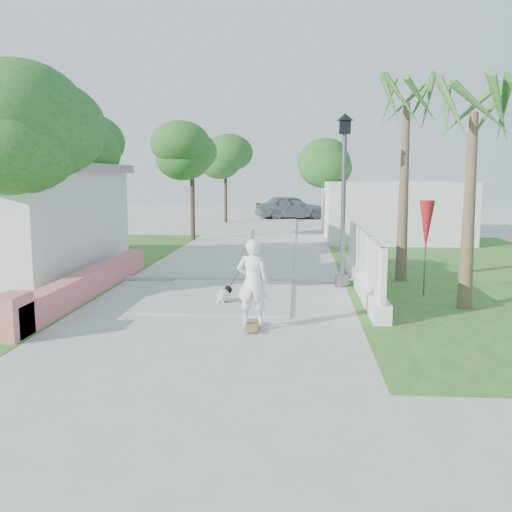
# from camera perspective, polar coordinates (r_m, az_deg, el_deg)

# --- Properties ---
(ground) EXTENTS (90.00, 90.00, 0.00)m
(ground) POSITION_cam_1_polar(r_m,az_deg,el_deg) (9.91, -6.22, -8.92)
(ground) COLOR #B7B7B2
(ground) RESTS_ON ground
(path_strip) EXTENTS (3.20, 36.00, 0.06)m
(path_strip) POSITION_cam_1_polar(r_m,az_deg,el_deg) (29.51, 0.88, 2.49)
(path_strip) COLOR #B7B7B2
(path_strip) RESTS_ON ground
(curb) EXTENTS (6.50, 0.25, 0.10)m
(curb) POSITION_cam_1_polar(r_m,az_deg,el_deg) (15.68, -2.22, -2.38)
(curb) COLOR #999993
(curb) RESTS_ON ground
(grass_left) EXTENTS (8.00, 20.00, 0.01)m
(grass_left) POSITION_cam_1_polar(r_m,az_deg,el_deg) (19.62, -22.27, -1.00)
(grass_left) COLOR #306720
(grass_left) RESTS_ON ground
(grass_right) EXTENTS (8.00, 20.00, 0.01)m
(grass_right) POSITION_cam_1_polar(r_m,az_deg,el_deg) (18.32, 20.87, -1.53)
(grass_right) COLOR #306720
(grass_right) RESTS_ON ground
(pink_wall) EXTENTS (0.45, 8.20, 0.80)m
(pink_wall) POSITION_cam_1_polar(r_m,az_deg,el_deg) (14.07, -16.89, -2.84)
(pink_wall) COLOR #E07273
(pink_wall) RESTS_ON ground
(lattice_fence) EXTENTS (0.35, 7.00, 1.50)m
(lattice_fence) POSITION_cam_1_polar(r_m,az_deg,el_deg) (14.60, 10.69, -1.32)
(lattice_fence) COLOR white
(lattice_fence) RESTS_ON ground
(building_right) EXTENTS (6.00, 8.00, 2.60)m
(building_right) POSITION_cam_1_polar(r_m,az_deg,el_deg) (27.69, 13.16, 4.55)
(building_right) COLOR silver
(building_right) RESTS_ON ground
(street_lamp) EXTENTS (0.44, 0.44, 4.44)m
(street_lamp) POSITION_cam_1_polar(r_m,az_deg,el_deg) (14.87, 8.74, 6.19)
(street_lamp) COLOR #59595E
(street_lamp) RESTS_ON ground
(bollard) EXTENTS (0.14, 0.14, 1.09)m
(bollard) POSITION_cam_1_polar(r_m,az_deg,el_deg) (19.52, -0.31, 1.27)
(bollard) COLOR white
(bollard) RESTS_ON ground
(patio_umbrella) EXTENTS (0.36, 0.36, 2.30)m
(patio_umbrella) POSITION_cam_1_polar(r_m,az_deg,el_deg) (14.19, 16.66, 2.87)
(patio_umbrella) COLOR #59595E
(patio_umbrella) RESTS_ON ground
(tree_left_near) EXTENTS (3.60, 3.60, 5.28)m
(tree_left_near) POSITION_cam_1_polar(r_m,az_deg,el_deg) (13.83, -23.03, 11.31)
(tree_left_near) COLOR #4C3826
(tree_left_near) RESTS_ON ground
(tree_left_mid) EXTENTS (3.20, 3.20, 4.85)m
(tree_left_mid) POSITION_cam_1_polar(r_m,az_deg,el_deg) (19.23, -18.08, 9.48)
(tree_left_mid) COLOR #4C3826
(tree_left_mid) RESTS_ON ground
(tree_path_left) EXTENTS (3.40, 3.40, 5.23)m
(tree_path_left) POSITION_cam_1_polar(r_m,az_deg,el_deg) (25.76, -6.40, 10.08)
(tree_path_left) COLOR #4C3826
(tree_path_left) RESTS_ON ground
(tree_path_right) EXTENTS (3.00, 3.00, 4.79)m
(tree_path_right) POSITION_cam_1_polar(r_m,az_deg,el_deg) (29.34, 7.26, 9.17)
(tree_path_right) COLOR #4C3826
(tree_path_right) RESTS_ON ground
(tree_path_far) EXTENTS (3.20, 3.20, 5.17)m
(tree_path_far) POSITION_cam_1_polar(r_m,az_deg,el_deg) (35.60, -3.05, 9.53)
(tree_path_far) COLOR #4C3826
(tree_path_far) RESTS_ON ground
(palm_far) EXTENTS (1.80, 1.80, 5.30)m
(palm_far) POSITION_cam_1_polar(r_m,az_deg,el_deg) (16.15, 14.82, 13.47)
(palm_far) COLOR brown
(palm_far) RESTS_ON ground
(palm_near) EXTENTS (1.80, 1.80, 4.70)m
(palm_near) POSITION_cam_1_polar(r_m,az_deg,el_deg) (13.08, 20.93, 12.22)
(palm_near) COLOR brown
(palm_near) RESTS_ON ground
(skateboarder) EXTENTS (1.15, 2.68, 1.73)m
(skateboarder) POSITION_cam_1_polar(r_m,az_deg,el_deg) (11.55, -1.97, -2.51)
(skateboarder) COLOR olive
(skateboarder) RESTS_ON ground
(dog) EXTENTS (0.44, 0.59, 0.42)m
(dog) POSITION_cam_1_polar(r_m,az_deg,el_deg) (12.89, -3.23, -3.85)
(dog) COLOR silver
(dog) RESTS_ON ground
(parked_car) EXTENTS (5.06, 3.40, 1.60)m
(parked_car) POSITION_cam_1_polar(r_m,az_deg,el_deg) (38.44, 3.49, 4.92)
(parked_car) COLOR #96989C
(parked_car) RESTS_ON ground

